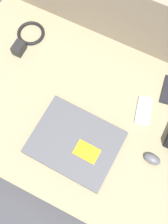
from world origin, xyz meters
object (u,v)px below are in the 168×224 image
charger_brick (19,48)px  laptop (75,143)px  phone_silver (144,111)px  computer_mouse (152,159)px

charger_brick → laptop: bearing=-32.4°
charger_brick → phone_silver: bearing=-1.4°
computer_mouse → charger_brick: (-0.67, 0.18, 0.01)m
laptop → charger_brick: bearing=149.3°
computer_mouse → charger_brick: bearing=165.9°
phone_silver → charger_brick: (-0.57, 0.01, 0.02)m
computer_mouse → phone_silver: (-0.10, 0.16, -0.01)m
computer_mouse → phone_silver: size_ratio=0.51×
laptop → phone_silver: size_ratio=2.60×
laptop → computer_mouse: bearing=15.9°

